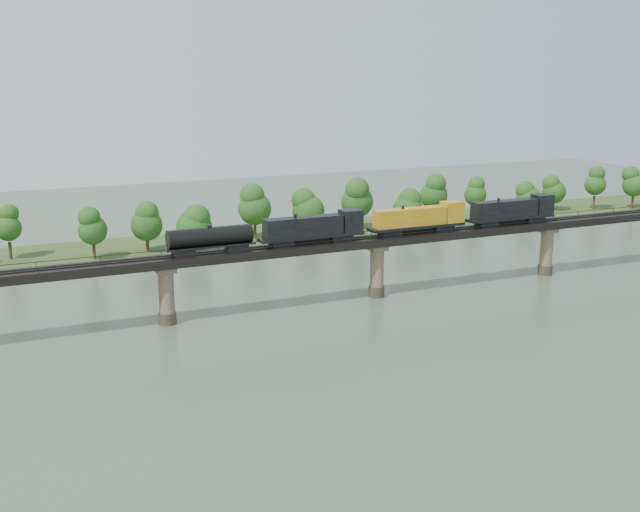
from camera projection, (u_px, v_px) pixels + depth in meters
name	position (u px, v px, depth m)	size (l,w,h in m)	color
ground	(468.00, 345.00, 124.74)	(400.00, 400.00, 0.00)	#3D4E3E
far_bank	(271.00, 238.00, 199.80)	(300.00, 24.00, 1.60)	#2E451B
bridge	(377.00, 268.00, 150.05)	(236.00, 30.00, 11.50)	#473A2D
bridge_superstructure	(377.00, 235.00, 148.60)	(220.00, 4.90, 0.75)	black
far_treeline	(245.00, 211.00, 190.68)	(289.06, 17.54, 13.60)	#382619
freight_train	(384.00, 222.00, 148.61)	(80.17, 3.12, 5.52)	black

